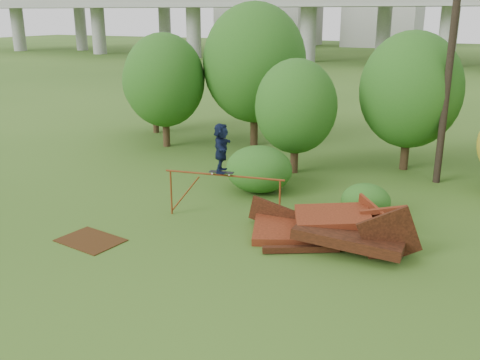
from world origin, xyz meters
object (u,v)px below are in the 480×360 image
at_px(flat_plate, 91,240).
at_px(utility_pole, 453,39).
at_px(skater, 221,148).
at_px(scrap_pile, 330,230).

relative_size(flat_plate, utility_pole, 0.17).
relative_size(skater, utility_pole, 0.14).
bearing_deg(skater, scrap_pile, -114.48).
xyz_separation_m(scrap_pile, utility_pole, (2.23, 7.57, 5.24)).
xyz_separation_m(skater, utility_pole, (5.97, 7.34, 3.18)).
distance_m(skater, utility_pole, 9.99).
bearing_deg(utility_pole, skater, -129.13).
xyz_separation_m(scrap_pile, flat_plate, (-6.51, -3.03, -0.37)).
height_order(scrap_pile, utility_pole, utility_pole).
distance_m(scrap_pile, utility_pole, 9.48).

